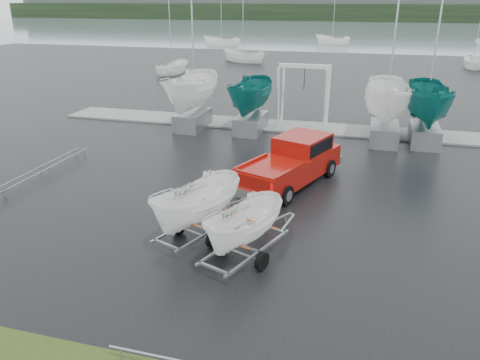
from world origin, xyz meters
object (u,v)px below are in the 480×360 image
(pickup_truck, at_px, (294,160))
(trailer_hitched, at_px, (197,170))
(trailer_parked, at_px, (245,194))
(boat_hoist, at_px, (304,87))

(pickup_truck, distance_m, trailer_hitched, 6.83)
(pickup_truck, height_order, trailer_hitched, trailer_hitched)
(pickup_truck, bearing_deg, trailer_parked, -72.68)
(trailer_parked, bearing_deg, pickup_truck, 107.39)
(pickup_truck, height_order, trailer_parked, trailer_parked)
(trailer_hitched, distance_m, trailer_parked, 2.17)
(trailer_parked, relative_size, boat_hoist, 1.03)
(trailer_hitched, bearing_deg, trailer_parked, -5.64)
(pickup_truck, relative_size, trailer_parked, 1.56)
(pickup_truck, relative_size, boat_hoist, 1.61)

